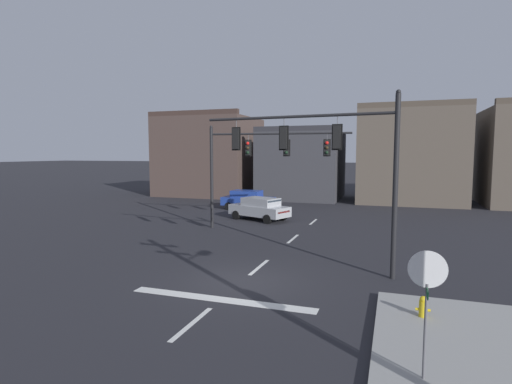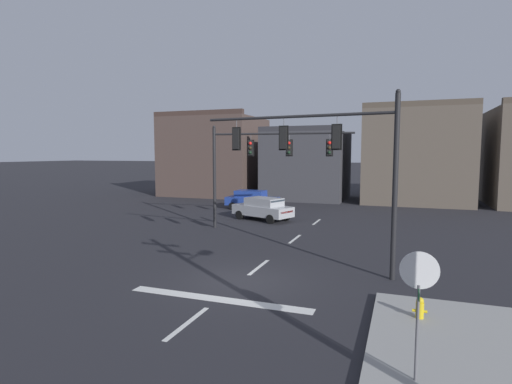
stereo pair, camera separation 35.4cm
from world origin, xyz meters
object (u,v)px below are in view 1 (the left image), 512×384
Objects in this scene: car_lot_nearside at (248,199)px; fire_hydrant at (423,311)px; signal_mast_far_side at (256,157)px; signal_mast_near_side at (328,153)px; stop_sign at (427,284)px; car_lot_middle at (260,208)px.

car_lot_nearside is 5.97× the size of fire_hydrant.
signal_mast_near_side is at bearing -53.33° from signal_mast_far_side.
car_lot_nearside is (-12.46, 23.69, -1.29)m from stop_sign.
car_lot_middle is at bearing 120.59° from signal_mast_near_side.
car_lot_nearside is at bearing 119.93° from signal_mast_near_side.
signal_mast_far_side is at bearing 120.17° from stop_sign.
signal_mast_far_side is 1.83× the size of car_lot_middle.
fire_hydrant is (0.19, 3.42, -1.82)m from stop_sign.
signal_mast_near_side is 7.03m from fire_hydrant.
stop_sign is at bearing -59.83° from signal_mast_far_side.
stop_sign reaches higher than car_lot_nearside.
car_lot_middle is at bearing 123.07° from fire_hydrant.
signal_mast_far_side is 1.95× the size of car_lot_nearside.
stop_sign is 3.88m from fire_hydrant.
signal_mast_near_side is 8.71m from stop_sign.
stop_sign is 0.63× the size of car_lot_nearside.
car_lot_middle is (-0.94, 3.53, -3.70)m from signal_mast_far_side.
signal_mast_near_side is 1.81× the size of car_lot_nearside.
car_lot_middle is at bearing 104.88° from signal_mast_far_side.
signal_mast_far_side is 3.08× the size of stop_sign.
signal_mast_far_side is (-5.57, 7.48, -0.24)m from signal_mast_near_side.
stop_sign reaches higher than car_lot_middle.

